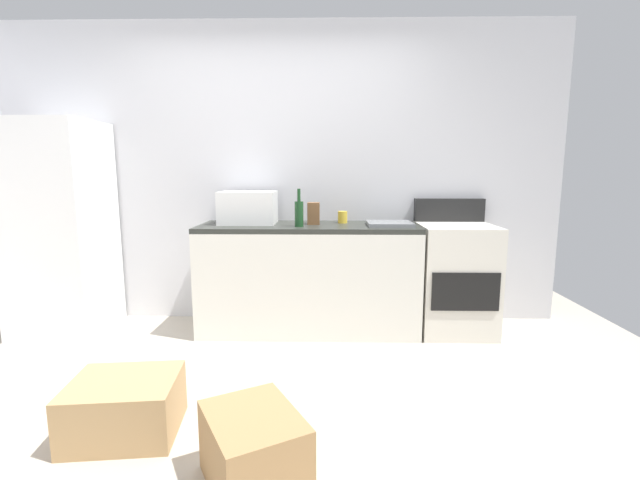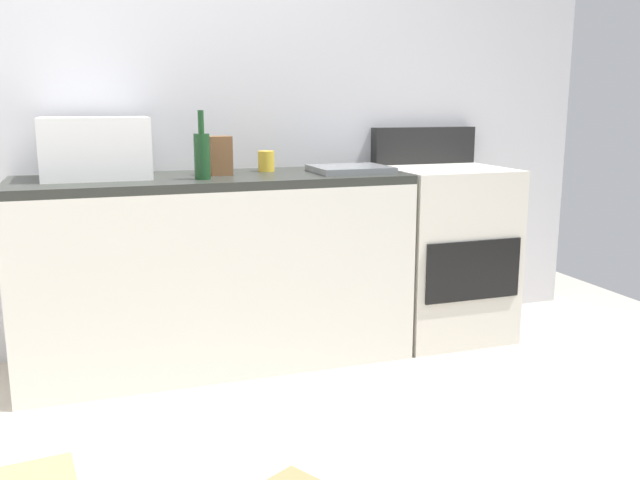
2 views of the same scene
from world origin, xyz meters
The scene contains 12 objects.
ground_plane centered at (0.00, 0.00, 0.00)m, with size 6.00×6.00×0.00m, color #B2A899.
wall_back centered at (0.00, 1.55, 1.30)m, with size 5.00×0.10×2.60m, color silver.
kitchen_counter centered at (0.30, 1.20, 0.45)m, with size 1.80×0.60×0.90m.
refrigerator centered at (-1.75, 1.15, 0.87)m, with size 0.68×0.66×1.74m, color white.
stove_oven centered at (1.52, 1.21, 0.47)m, with size 0.60×0.61×1.10m.
microwave centered at (-0.21, 1.26, 1.04)m, with size 0.46×0.34×0.27m, color white.
sink_basin centered at (0.96, 1.15, 0.92)m, with size 0.36×0.32×0.03m, color slate.
wine_bottle centered at (0.23, 1.07, 1.01)m, with size 0.07×0.07×0.30m.
coffee_mug centered at (0.58, 1.32, 0.95)m, with size 0.08×0.08×0.10m, color gold.
knife_block centered at (0.34, 1.23, 0.99)m, with size 0.10×0.10×0.18m, color brown.
cardboard_box_large centered at (-0.57, -0.32, 0.14)m, with size 0.52×0.44×0.29m, color tan.
cardboard_box_medium centered at (0.15, -0.69, 0.16)m, with size 0.36×0.46×0.33m, color #A37A4C.
Camera 1 is at (0.47, -2.37, 1.33)m, focal length 24.46 mm.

